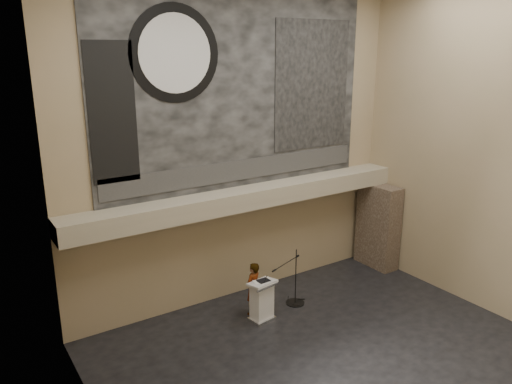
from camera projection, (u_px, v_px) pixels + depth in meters
floor at (333, 359)px, 11.37m from camera, size 10.00×10.00×0.00m
wall_back at (240, 148)px, 13.41m from camera, size 10.00×0.02×8.50m
wall_left at (96, 225)px, 7.56m from camera, size 0.02×8.00×8.50m
wall_right at (486, 152)px, 12.83m from camera, size 0.02×8.00×8.50m
soffit at (248, 197)px, 13.45m from camera, size 10.00×0.80×0.50m
sprinkler_left at (196, 218)px, 12.64m from camera, size 0.04×0.04×0.06m
sprinkler_right at (304, 197)px, 14.49m from camera, size 0.04×0.04×0.06m
banner at (240, 93)px, 12.98m from camera, size 8.00×0.05×5.00m
banner_text_strip at (241, 170)px, 13.52m from camera, size 7.76×0.02×0.55m
banner_clock_rim at (175, 54)px, 11.72m from camera, size 2.30×0.02×2.30m
banner_clock_face at (175, 54)px, 11.71m from camera, size 1.84×0.02×1.84m
banner_building_print at (312, 86)px, 14.19m from camera, size 2.60×0.02×3.60m
banner_brick_print at (112, 114)px, 11.24m from camera, size 1.10×0.02×3.20m
stone_pier at (378, 226)px, 15.98m from camera, size 0.60×1.40×2.70m
lectern at (262, 301)px, 12.87m from camera, size 0.75×0.58×1.13m
binder at (264, 281)px, 12.71m from camera, size 0.30×0.24×0.04m
papers at (259, 282)px, 12.66m from camera, size 0.28×0.35×0.00m
speaker_person at (253, 288)px, 13.15m from camera, size 0.62×0.53×1.45m
mic_stand at (295, 296)px, 13.78m from camera, size 1.32×0.67×1.61m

